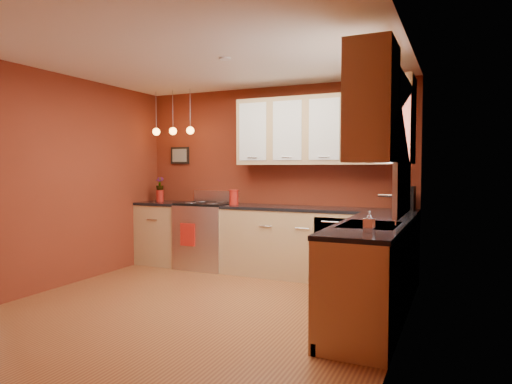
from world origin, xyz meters
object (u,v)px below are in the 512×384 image
at_px(gas_range, 206,235).
at_px(sink, 370,227).
at_px(soap_pump, 369,222).
at_px(red_canister, 234,197).
at_px(coffee_maker, 406,199).

bearing_deg(gas_range, sink, -29.78).
bearing_deg(soap_pump, sink, 99.16).
xyz_separation_m(red_canister, soap_pump, (2.24, -2.02, -0.02)).
height_order(gas_range, red_canister, red_canister).
relative_size(red_canister, coffee_maker, 0.71).
bearing_deg(red_canister, sink, -34.28).
xyz_separation_m(sink, coffee_maker, (0.15, 1.54, 0.16)).
bearing_deg(soap_pump, gas_range, 142.89).
xyz_separation_m(sink, soap_pump, (0.09, -0.55, 0.11)).
distance_m(sink, red_canister, 2.61).
relative_size(sink, coffee_maker, 2.37).
bearing_deg(coffee_maker, sink, -91.66).
relative_size(gas_range, red_canister, 5.30).
xyz_separation_m(gas_range, coffee_maker, (2.77, 0.04, 0.60)).
height_order(red_canister, coffee_maker, coffee_maker).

